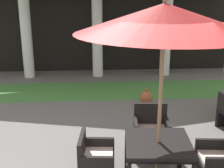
# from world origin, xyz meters

# --- Properties ---
(lawn_strip) EXTENTS (12.69, 1.81, 0.01)m
(lawn_strip) POSITION_xyz_m (0.00, 6.26, 0.00)
(lawn_strip) COLOR #47843D
(lawn_strip) RESTS_ON ground
(patio_table_mid_left) EXTENTS (1.04, 1.04, 0.74)m
(patio_table_mid_left) POSITION_xyz_m (0.76, 1.53, 0.65)
(patio_table_mid_left) COLOR black
(patio_table_mid_left) RESTS_ON ground
(patio_umbrella_mid_left) EXTENTS (2.38, 2.38, 2.77)m
(patio_umbrella_mid_left) POSITION_xyz_m (0.76, 1.53, 2.49)
(patio_umbrella_mid_left) COLOR #2D2D2D
(patio_umbrella_mid_left) RESTS_ON ground
(patio_chair_mid_left_north) EXTENTS (0.67, 0.58, 0.92)m
(patio_chair_mid_left_north) POSITION_xyz_m (0.85, 2.46, 0.43)
(patio_chair_mid_left_north) COLOR black
(patio_chair_mid_left_north) RESTS_ON ground
(patio_chair_mid_left_west) EXTENTS (0.56, 0.67, 0.82)m
(patio_chair_mid_left_west) POSITION_xyz_m (-0.17, 1.62, 0.41)
(patio_chair_mid_left_west) COLOR black
(patio_chair_mid_left_west) RESTS_ON ground
(patio_chair_mid_left_east) EXTENTS (0.60, 0.66, 0.89)m
(patio_chair_mid_left_east) POSITION_xyz_m (1.70, 1.45, 0.41)
(patio_chair_mid_left_east) COLOR black
(patio_chair_mid_left_east) RESTS_ON ground
(terracotta_urn) EXTENTS (0.33, 0.33, 0.44)m
(terracotta_urn) POSITION_xyz_m (1.23, 5.04, 0.19)
(terracotta_urn) COLOR #9E5633
(terracotta_urn) RESTS_ON ground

